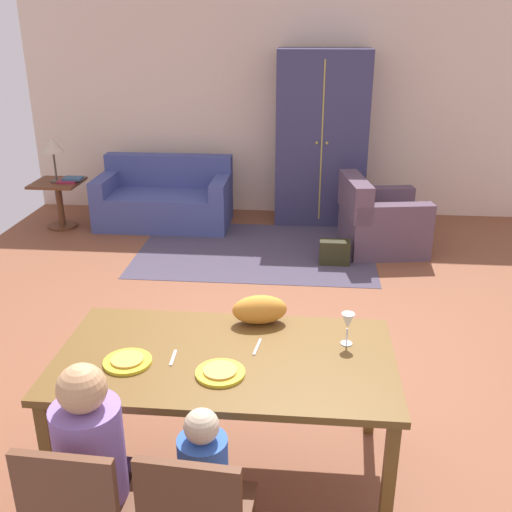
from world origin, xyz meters
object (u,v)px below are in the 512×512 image
object	(u,v)px
dining_chair_man	(82,510)
side_table	(59,198)
cat	(260,310)
table_lamp	(52,146)
person_man	(97,477)
handbag	(335,252)
book_lower	(68,182)
plate_near_child	(220,373)
wine_glass	(348,322)
dining_table	(226,367)
person_child	(206,499)
book_upper	(73,178)
plate_near_man	(128,362)
armoire	(321,138)
armchair	(379,222)
couch	(165,200)

from	to	relation	value
dining_chair_man	side_table	size ratio (longest dim) A/B	1.50
cat	table_lamp	xyz separation A→B (m)	(-2.78, 3.69, 0.16)
person_man	handbag	size ratio (longest dim) A/B	3.47
person_man	book_lower	distance (m)	5.10
plate_near_child	wine_glass	world-z (taller)	wine_glass
dining_table	person_child	world-z (taller)	person_child
book_upper	person_man	bearing A→B (deg)	-67.75
plate_near_man	person_man	distance (m)	0.60
person_man	cat	xyz separation A→B (m)	(0.64, 1.05, 0.33)
dining_chair_man	armoire	xyz separation A→B (m)	(1.05, 5.48, 0.56)
person_man	armchair	xyz separation A→B (m)	(1.70, 4.32, -0.19)
couch	handbag	world-z (taller)	couch
book_lower	wine_glass	bearing A→B (deg)	-50.91
table_lamp	handbag	xyz separation A→B (m)	(3.34, -0.90, -0.88)
dining_table	person_man	size ratio (longest dim) A/B	1.61
couch	armoire	distance (m)	2.09
dining_table	person_child	xyz separation A→B (m)	(0.00, -0.67, -0.26)
dining_table	plate_near_child	xyz separation A→B (m)	(0.00, -0.18, 0.08)
person_man	dining_table	bearing A→B (deg)	53.63
book_lower	person_child	bearing A→B (deg)	-62.13
dining_table	book_upper	bearing A→B (deg)	120.80
person_man	cat	world-z (taller)	person_man
wine_glass	cat	distance (m)	0.54
couch	armchair	bearing A→B (deg)	-14.50
dining_chair_man	handbag	xyz separation A→B (m)	(1.21, 4.01, -0.36)
book_upper	dining_table	bearing A→B (deg)	-59.20
wine_glass	person_man	xyz separation A→B (m)	(-1.13, -0.85, -0.38)
couch	table_lamp	xyz separation A→B (m)	(-1.26, -0.26, 0.70)
armoire	book_upper	world-z (taller)	armoire
book_upper	handbag	xyz separation A→B (m)	(3.14, -0.91, -0.49)
cat	plate_near_man	bearing A→B (deg)	-153.10
person_man	handbag	xyz separation A→B (m)	(1.20, 3.83, -0.38)
dining_table	plate_near_child	size ratio (longest dim) A/B	7.16
dining_table	plate_near_man	size ratio (longest dim) A/B	7.16
wine_glass	couch	distance (m)	4.65
person_man	book_upper	xyz separation A→B (m)	(-1.94, 4.75, 0.11)
armoire	plate_near_man	bearing A→B (deg)	-102.37
dining_table	side_table	distance (m)	4.85
person_child	handbag	bearing A→B (deg)	79.56
plate_near_child	couch	distance (m)	4.73
plate_near_child	side_table	size ratio (longest dim) A/B	0.43
table_lamp	wine_glass	bearing A→B (deg)	-49.87
plate_near_man	cat	distance (m)	0.82
book_upper	handbag	bearing A→B (deg)	-16.21
person_man	plate_near_child	bearing A→B (deg)	44.74
wine_glass	book_lower	distance (m)	4.97
couch	book_lower	size ratio (longest dim) A/B	7.36
person_child	book_upper	world-z (taller)	person_child
armchair	wine_glass	bearing A→B (deg)	-99.18
plate_near_man	side_table	distance (m)	4.72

